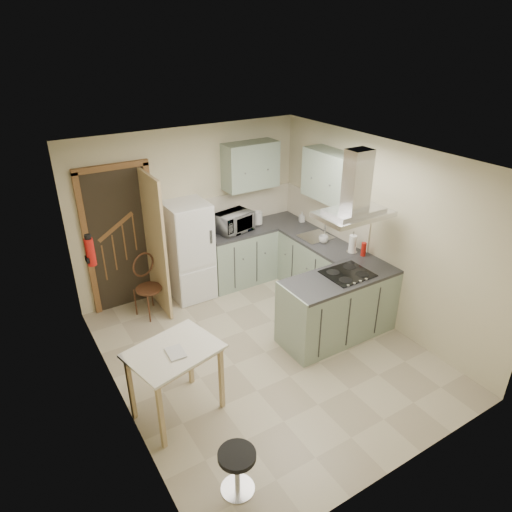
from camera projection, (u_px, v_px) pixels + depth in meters
floor at (265, 352)px, 5.84m from camera, size 4.20×4.20×0.00m
ceiling at (268, 159)px, 4.72m from camera, size 4.20×4.20×0.00m
back_wall at (191, 211)px, 6.88m from camera, size 3.60×0.00×3.60m
left_wall at (111, 311)px, 4.43m from camera, size 0.00×4.20×4.20m
right_wall at (379, 233)px, 6.13m from camera, size 0.00×4.20×4.20m
doorway at (121, 239)px, 6.43m from camera, size 1.10×0.12×2.10m
fridge at (189, 251)px, 6.78m from camera, size 0.60×0.60×1.50m
counter_back at (240, 255)px, 7.32m from camera, size 1.08×0.60×0.90m
counter_right at (307, 259)px, 7.20m from camera, size 0.60×1.95×0.90m
splashback at (246, 206)px, 7.36m from camera, size 1.68×0.02×0.50m
wall_cabinet_back at (250, 165)px, 6.92m from camera, size 0.85×0.35×0.70m
wall_cabinet_right at (331, 176)px, 6.42m from camera, size 0.35×0.90×0.70m
peninsula at (339, 306)px, 5.98m from camera, size 1.55×0.65×0.90m
hob at (348, 274)px, 5.83m from camera, size 0.58×0.50×0.01m
extractor_hood at (354, 214)px, 5.46m from camera, size 0.90×0.55×0.10m
sink at (315, 237)px, 6.86m from camera, size 0.45×0.40×0.01m
fire_extinguisher at (90, 252)px, 5.03m from camera, size 0.10×0.10×0.32m
drop_leaf_table at (177, 382)px, 4.75m from camera, size 1.01×0.85×0.83m
bentwood_chair at (149, 289)px, 6.44m from camera, size 0.48×0.48×0.84m
stool at (237, 471)px, 4.00m from camera, size 0.34×0.34×0.45m
microwave at (234, 222)px, 7.00m from camera, size 0.62×0.48×0.30m
kettle at (257, 218)px, 7.25m from camera, size 0.18×0.18×0.23m
cereal_box at (242, 217)px, 7.23m from camera, size 0.11×0.19×0.26m
soap_bottle at (302, 217)px, 7.37m from camera, size 0.09×0.09×0.17m
paper_towel at (353, 244)px, 6.34m from camera, size 0.11×0.11×0.27m
cup at (323, 239)px, 6.66m from camera, size 0.18×0.18×0.11m
red_bottle at (364, 249)px, 6.26m from camera, size 0.08×0.08×0.19m
book at (167, 352)px, 4.46m from camera, size 0.18×0.24×0.10m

